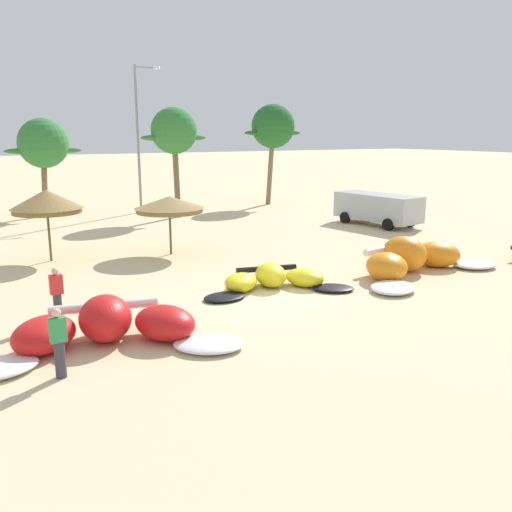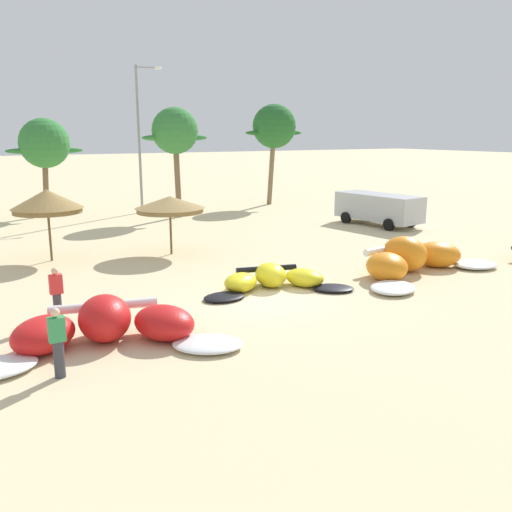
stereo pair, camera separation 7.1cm
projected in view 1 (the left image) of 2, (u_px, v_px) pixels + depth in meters
ground_plane at (266, 300)px, 17.99m from camera, size 260.00×260.00×0.00m
kite_left at (106, 328)px, 14.08m from camera, size 6.92×4.00×1.20m
kite_left_of_center at (273, 279)px, 19.25m from camera, size 5.44×3.24×0.84m
kite_center at (413, 260)px, 21.36m from camera, size 7.52×4.11×1.39m
beach_umbrella_near_van at (46, 201)px, 22.93m from camera, size 2.95×2.95×3.05m
beach_umbrella_middle at (169, 204)px, 24.31m from camera, size 3.11×3.11×2.62m
parked_van at (376, 207)px, 32.45m from camera, size 2.72×5.50×1.84m
person_near_kites at (57, 295)px, 15.72m from camera, size 0.36×0.24×1.62m
person_by_umbrellas at (59, 343)px, 12.12m from camera, size 0.36×0.24×1.62m
palm_left_of_gap at (43, 144)px, 35.25m from camera, size 4.79×3.19×6.31m
palm_center_left at (174, 132)px, 34.45m from camera, size 4.38×2.92×6.95m
palm_center_right at (273, 127)px, 41.05m from camera, size 4.89×3.26×7.47m
lamppost_west_center at (140, 132)px, 36.65m from camera, size 1.87×0.24×9.71m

